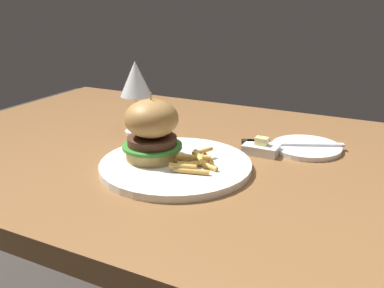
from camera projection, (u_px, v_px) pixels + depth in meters
dining_table at (188, 189)px, 0.95m from camera, size 1.24×0.82×0.74m
main_plate at (176, 165)px, 0.82m from camera, size 0.29×0.29×0.01m
burger_sandwich at (152, 130)px, 0.82m from camera, size 0.12×0.12×0.13m
fries_pile at (195, 161)px, 0.80m from camera, size 0.11×0.11×0.02m
wine_glass at (136, 81)px, 1.00m from camera, size 0.07×0.07×0.17m
bread_plate at (306, 148)px, 0.92m from camera, size 0.15×0.15×0.01m
table_knife at (283, 143)px, 0.92m from camera, size 0.21×0.10×0.01m
butter_dish at (261, 148)px, 0.89m from camera, size 0.07×0.05×0.04m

